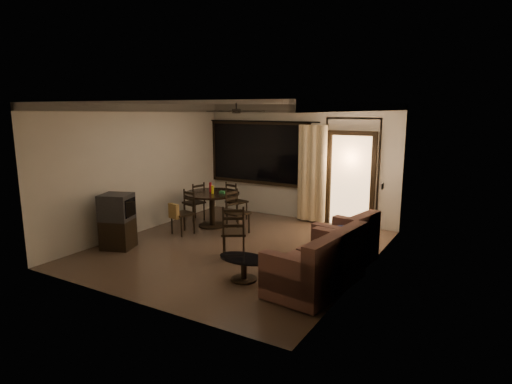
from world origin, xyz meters
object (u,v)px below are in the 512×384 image
Objects in this scene: dining_chair_east at (238,221)px; coffee_table at (244,265)px; armchair at (348,242)px; sofa at (319,266)px; tv_cabinet at (117,221)px; dining_table at (212,200)px; dining_chair_west at (195,209)px; side_chair at (234,242)px; dining_chair_north at (236,208)px; dining_chair_south at (183,220)px.

dining_chair_east reaches higher than coffee_table.
sofa is at bearing -78.40° from armchair.
tv_cabinet is 1.26× the size of coffee_table.
armchair is (3.47, -0.68, -0.26)m from dining_table.
dining_chair_west is 4.23m from armchair.
side_chair reaches higher than dining_chair_east.
tv_cabinet is at bearing -148.33° from armchair.
tv_cabinet reaches higher than coffee_table.
dining_table is 2.24m from side_chair.
coffee_table is at bearing -132.35° from dining_chair_east.
armchair is at bearing -11.00° from dining_table.
dining_chair_north reaches higher than sofa.
dining_table is at bearing -179.84° from armchair.
dining_chair_west is 0.91× the size of armchair.
dining_table is 4.05m from sofa.
dining_chair_north is (0.84, 0.58, 0.00)m from dining_chair_west.
dining_chair_east is 1.15m from dining_chair_north.
tv_cabinet reaches higher than dining_chair_north.
coffee_table is at bearing -113.67° from armchair.
dining_table reaches higher than dining_chair_west.
sofa is (3.67, -1.21, 0.06)m from dining_chair_south.
dining_chair_west is at bearing 88.77° from dining_chair_east.
tv_cabinet reaches higher than side_chair.
sofa is at bearing 132.52° from side_chair.
tv_cabinet is 1.08× the size of side_chair.
dining_chair_east is 3.25m from sofa.
dining_chair_east is at bearing 125.01° from coffee_table.
tv_cabinet is at bearing -95.93° from dining_chair_south.
dining_chair_west is 1.00× the size of dining_chair_north.
side_chair reaches higher than sofa.
dining_chair_east is 2.71m from armchair.
dining_chair_south is 2.92m from coffee_table.
dining_chair_east is 1.00× the size of dining_chair_north.
coffee_table is (2.99, -2.52, -0.03)m from dining_chair_west.
coffee_table is (2.15, -3.10, -0.03)m from dining_chair_north.
coffee_table is (2.32, -2.33, -0.38)m from dining_table.
tv_cabinet is 0.60× the size of sofa.
dining_chair_north is 0.53× the size of sofa.
tv_cabinet is at bearing 156.83° from dining_chair_east.
dining_chair_south is at bearing -166.31° from armchair.
dining_chair_west reaches higher than armchair.
dining_chair_west is 1.00× the size of dining_chair_east.
dining_chair_west is 2.42m from tv_cabinet.
side_chair is (0.79, -1.35, 0.02)m from dining_chair_east.
dining_chair_north is at bearing 167.57° from armchair.
dining_table is at bearing 90.10° from dining_chair_north.
tv_cabinet reaches higher than armchair.
dining_chair_west is 0.88× the size of tv_cabinet.
tv_cabinet reaches higher than sofa.
dining_chair_south is at bearing 37.83° from dining_chair_west.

